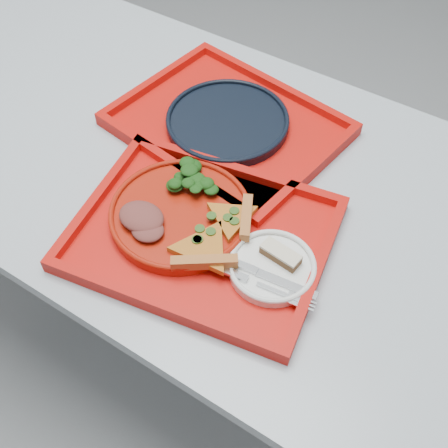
{
  "coord_description": "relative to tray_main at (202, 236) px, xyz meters",
  "views": [
    {
      "loc": [
        0.59,
        -0.65,
        1.57
      ],
      "look_at": [
        0.25,
        -0.13,
        0.78
      ],
      "focal_mm": 45.0,
      "sensor_mm": 36.0,
      "label": 1
    }
  ],
  "objects": [
    {
      "name": "meat_portion",
      "position": [
        -0.1,
        -0.05,
        0.04
      ],
      "size": [
        0.09,
        0.07,
        0.03
      ],
      "primitive_type": "ellipsoid",
      "color": "brown",
      "rests_on": "dinner_plate"
    },
    {
      "name": "dessert_bar",
      "position": [
        0.15,
        0.02,
        0.03
      ],
      "size": [
        0.07,
        0.04,
        0.02
      ],
      "rotation": [
        0.0,
        0.0,
        -0.11
      ],
      "color": "#4F2B1A",
      "rests_on": "side_plate"
    },
    {
      "name": "navy_plate",
      "position": [
        -0.12,
        0.27,
        0.01
      ],
      "size": [
        0.26,
        0.26,
        0.02
      ],
      "primitive_type": "cylinder",
      "color": "black",
      "rests_on": "tray_far"
    },
    {
      "name": "table",
      "position": [
        -0.22,
        0.15,
        -0.08
      ],
      "size": [
        1.6,
        0.8,
        0.75
      ],
      "color": "#A2ABB6",
      "rests_on": "ground"
    },
    {
      "name": "salad_heap",
      "position": [
        -0.07,
        0.08,
        0.05
      ],
      "size": [
        0.09,
        0.08,
        0.04
      ],
      "primitive_type": "ellipsoid",
      "color": "black",
      "rests_on": "dinner_plate"
    },
    {
      "name": "tray_far",
      "position": [
        -0.12,
        0.27,
        0.0
      ],
      "size": [
        0.5,
        0.41,
        0.01
      ],
      "primitive_type": "cube",
      "rotation": [
        0.0,
        0.0,
        -0.15
      ],
      "color": "red",
      "rests_on": "table"
    },
    {
      "name": "tray_main",
      "position": [
        0.0,
        0.0,
        0.0
      ],
      "size": [
        0.5,
        0.42,
        0.01
      ],
      "primitive_type": "cube",
      "rotation": [
        0.0,
        0.0,
        0.17
      ],
      "color": "red",
      "rests_on": "table"
    },
    {
      "name": "ground",
      "position": [
        -0.22,
        0.15,
        -0.76
      ],
      "size": [
        10.0,
        10.0,
        0.0
      ],
      "primitive_type": "plane",
      "color": "gray",
      "rests_on": "ground"
    },
    {
      "name": "knife",
      "position": [
        0.15,
        -0.02,
        0.02
      ],
      "size": [
        0.19,
        0.04,
        0.01
      ],
      "primitive_type": "cube",
      "rotation": [
        0.0,
        0.0,
        0.11
      ],
      "color": "silver",
      "rests_on": "side_plate"
    },
    {
      "name": "dinner_plate",
      "position": [
        -0.05,
        0.01,
        0.02
      ],
      "size": [
        0.26,
        0.26,
        0.02
      ],
      "primitive_type": "cylinder",
      "color": "#9E1A0A",
      "rests_on": "tray_main"
    },
    {
      "name": "pizza_slice_a",
      "position": [
        0.03,
        -0.04,
        0.03
      ],
      "size": [
        0.17,
        0.17,
        0.02
      ],
      "primitive_type": null,
      "rotation": [
        0.0,
        0.0,
        2.19
      ],
      "color": "orange",
      "rests_on": "dinner_plate"
    },
    {
      "name": "side_plate",
      "position": [
        0.15,
        0.0,
        0.01
      ],
      "size": [
        0.15,
        0.15,
        0.01
      ],
      "primitive_type": "cylinder",
      "color": "white",
      "rests_on": "tray_main"
    },
    {
      "name": "fork",
      "position": [
        0.14,
        -0.05,
        0.02
      ],
      "size": [
        0.19,
        0.04,
        0.01
      ],
      "primitive_type": "cube",
      "rotation": [
        0.0,
        0.0,
        0.12
      ],
      "color": "silver",
      "rests_on": "side_plate"
    },
    {
      "name": "pizza_slice_b",
      "position": [
        0.03,
        0.04,
        0.03
      ],
      "size": [
        0.14,
        0.13,
        0.02
      ],
      "primitive_type": null,
      "rotation": [
        0.0,
        0.0,
        3.62
      ],
      "color": "orange",
      "rests_on": "dinner_plate"
    }
  ]
}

